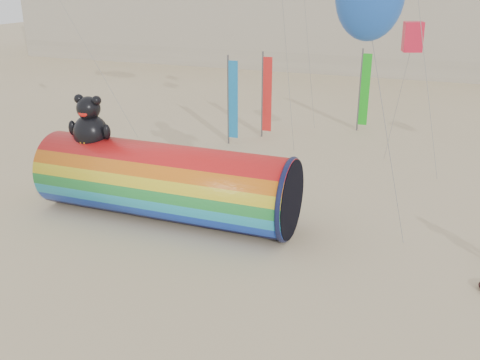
% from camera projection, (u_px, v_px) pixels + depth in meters
% --- Properties ---
extents(ground, '(160.00, 160.00, 0.00)m').
position_uv_depth(ground, '(212.00, 254.00, 19.18)').
color(ground, '#CCB58C').
rests_on(ground, ground).
extents(windsock_assembly, '(10.70, 3.26, 4.93)m').
position_uv_depth(windsock_assembly, '(165.00, 180.00, 21.62)').
color(windsock_assembly, red).
rests_on(windsock_assembly, ground).
extents(festival_banners, '(7.31, 5.76, 5.20)m').
position_uv_depth(festival_banners, '(289.00, 95.00, 32.24)').
color(festival_banners, '#59595E').
rests_on(festival_banners, ground).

